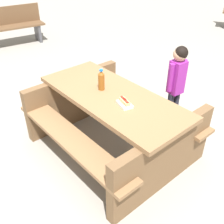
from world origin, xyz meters
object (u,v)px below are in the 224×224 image
Objects in this scene: park_bench_mid at (10,25)px; soda_bottle at (101,80)px; picnic_table at (112,118)px; child_in_coat at (177,77)px; hotdog_tray at (125,103)px.

soda_bottle is at bearing -27.15° from park_bench_mid.
soda_bottle reaches higher than park_bench_mid.
picnic_table is 1.91× the size of child_in_coat.
park_bench_mid is (-4.39, 1.15, -0.27)m from child_in_coat.
child_in_coat is (0.61, 0.79, -0.14)m from soda_bottle.
child_in_coat is 0.74× the size of park_bench_mid.
hotdog_tray is at bearing -28.53° from picnic_table.
soda_bottle is 0.16× the size of park_bench_mid.
child_in_coat is 4.55m from park_bench_mid.
hotdog_tray is at bearing -26.80° from park_bench_mid.
child_in_coat reaches higher than park_bench_mid.
soda_bottle is 4.27m from park_bench_mid.
picnic_table is at bearing 151.47° from hotdog_tray.
park_bench_mid is (-3.94, 1.98, 0.00)m from picnic_table.
soda_bottle reaches higher than picnic_table.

